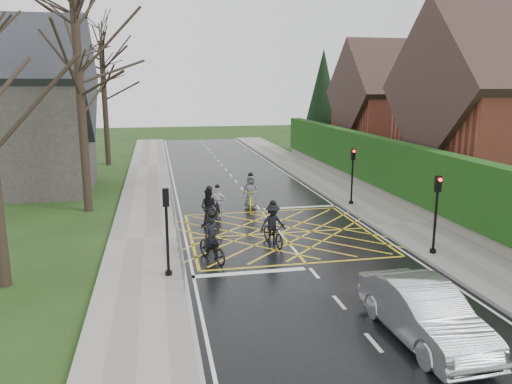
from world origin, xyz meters
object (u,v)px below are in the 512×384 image
object	(u,v)px
cyclist_mid	(273,228)
cyclist_front	(218,205)
cyclist_rear	(212,245)
cyclist_lead	(251,196)
cyclist_back	(210,212)
car	(424,312)

from	to	relation	value
cyclist_mid	cyclist_front	world-z (taller)	cyclist_mid
cyclist_rear	cyclist_lead	world-z (taller)	cyclist_lead
cyclist_front	cyclist_lead	size ratio (longest dim) A/B	0.82
cyclist_rear	cyclist_mid	bearing A→B (deg)	6.94
cyclist_front	cyclist_mid	bearing A→B (deg)	-57.34
cyclist_back	cyclist_mid	bearing A→B (deg)	-30.28
cyclist_back	cyclist_front	bearing A→B (deg)	94.37
cyclist_front	cyclist_lead	xyz separation A→B (m)	(1.99, 1.46, 0.07)
cyclist_mid	car	distance (m)	8.83
cyclist_mid	cyclist_lead	bearing A→B (deg)	77.24
cyclist_back	cyclist_front	distance (m)	1.97
cyclist_lead	car	world-z (taller)	cyclist_lead
cyclist_rear	car	world-z (taller)	cyclist_rear
cyclist_back	cyclist_front	world-z (taller)	cyclist_back
cyclist_rear	cyclist_mid	world-z (taller)	cyclist_rear
cyclist_front	car	xyz separation A→B (m)	(3.73, -13.53, 0.15)
cyclist_rear	cyclist_back	bearing A→B (deg)	63.34
cyclist_back	car	xyz separation A→B (m)	(4.34, -11.66, 0.01)
cyclist_rear	car	distance (m)	8.55
cyclist_mid	car	size ratio (longest dim) A/B	0.44
cyclist_rear	cyclist_lead	distance (m)	8.43
cyclist_rear	cyclist_mid	xyz separation A→B (m)	(2.73, 1.48, 0.07)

